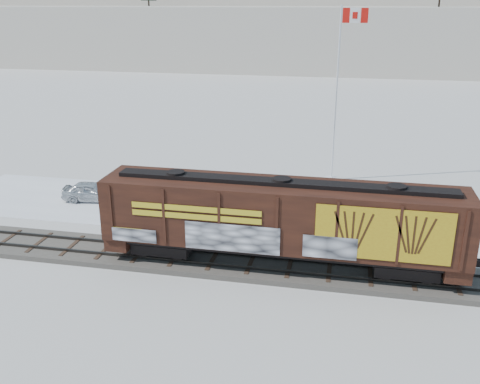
% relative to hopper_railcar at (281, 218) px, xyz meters
% --- Properties ---
extents(ground, '(500.00, 500.00, 0.00)m').
position_rel_hopper_railcar_xyz_m(ground, '(-3.49, 0.01, -2.89)').
color(ground, white).
rests_on(ground, ground).
extents(rail_track, '(50.00, 3.40, 0.43)m').
position_rel_hopper_railcar_xyz_m(rail_track, '(-3.49, 0.01, -2.74)').
color(rail_track, '#59544C').
rests_on(rail_track, ground).
extents(parking_strip, '(40.00, 8.00, 0.03)m').
position_rel_hopper_railcar_xyz_m(parking_strip, '(-3.49, 7.51, -2.87)').
color(parking_strip, white).
rests_on(parking_strip, ground).
extents(hopper_railcar, '(17.80, 3.06, 4.40)m').
position_rel_hopper_railcar_xyz_m(hopper_railcar, '(0.00, 0.00, 0.00)').
color(hopper_railcar, black).
rests_on(hopper_railcar, rail_track).
extents(flagpole, '(2.30, 0.90, 12.74)m').
position_rel_hopper_railcar_xyz_m(flagpole, '(2.05, 15.45, 1.91)').
color(flagpole, silver).
rests_on(flagpole, ground).
extents(car_silver, '(4.14, 2.13, 1.35)m').
position_rel_hopper_railcar_xyz_m(car_silver, '(-13.95, 7.41, -2.18)').
color(car_silver, silver).
rests_on(car_silver, parking_strip).
extents(car_white, '(5.20, 2.19, 1.67)m').
position_rel_hopper_railcar_xyz_m(car_white, '(-4.96, 6.68, -2.02)').
color(car_white, white).
rests_on(car_white, parking_strip).
extents(car_dark, '(5.34, 3.88, 1.44)m').
position_rel_hopper_railcar_xyz_m(car_dark, '(5.17, 6.49, -2.14)').
color(car_dark, '#212429').
rests_on(car_dark, parking_strip).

